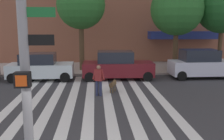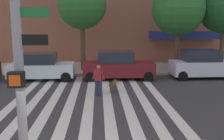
# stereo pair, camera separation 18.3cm
# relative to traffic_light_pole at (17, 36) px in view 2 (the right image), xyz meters

# --- Properties ---
(ground_plane) EXTENTS (160.00, 160.00, 0.00)m
(ground_plane) POSITION_rel_traffic_light_pole_xyz_m (1.12, 7.36, -3.52)
(ground_plane) COLOR #353538
(sidewalk_far) EXTENTS (80.00, 6.00, 0.15)m
(sidewalk_far) POSITION_rel_traffic_light_pole_xyz_m (1.12, 17.10, -3.45)
(sidewalk_far) COLOR #AD9F96
(sidewalk_far) RESTS_ON ground_plane
(crosswalk_stripes) EXTENTS (7.65, 12.87, 0.01)m
(crosswalk_stripes) POSITION_rel_traffic_light_pole_xyz_m (1.00, 7.36, -3.52)
(crosswalk_stripes) COLOR silver
(crosswalk_stripes) RESTS_ON ground_plane
(traffic_light_pole) EXTENTS (0.74, 0.46, 5.80)m
(traffic_light_pole) POSITION_rel_traffic_light_pole_xyz_m (0.00, 0.00, 0.00)
(traffic_light_pole) COLOR gray
(traffic_light_pole) RESTS_ON sidewalk_near
(parked_car_behind_first) EXTENTS (4.36, 2.06, 1.83)m
(parked_car_behind_first) POSITION_rel_traffic_light_pole_xyz_m (-2.43, 12.85, -2.64)
(parked_car_behind_first) COLOR silver
(parked_car_behind_first) RESTS_ON ground_plane
(parked_car_third_in_line) EXTENTS (4.86, 2.15, 1.93)m
(parked_car_third_in_line) POSITION_rel_traffic_light_pole_xyz_m (2.81, 12.85, -2.61)
(parked_car_third_in_line) COLOR maroon
(parked_car_third_in_line) RESTS_ON ground_plane
(parked_car_fourth_in_line) EXTENTS (4.37, 1.99, 2.01)m
(parked_car_fourth_in_line) POSITION_rel_traffic_light_pole_xyz_m (8.70, 12.85, -2.55)
(parked_car_fourth_in_line) COLOR silver
(parked_car_fourth_in_line) RESTS_ON ground_plane
(street_tree_nearest) EXTENTS (3.76, 3.76, 6.97)m
(street_tree_nearest) POSITION_rel_traffic_light_pole_xyz_m (0.23, 15.86, 1.68)
(street_tree_nearest) COLOR #4C3823
(street_tree_nearest) RESTS_ON sidewalk_far
(street_tree_middle) EXTENTS (3.99, 3.99, 6.73)m
(street_tree_middle) POSITION_rel_traffic_light_pole_xyz_m (7.50, 14.95, 1.34)
(street_tree_middle) COLOR #4C3823
(street_tree_middle) RESTS_ON sidewalk_far
(street_tree_further) EXTENTS (4.10, 4.10, 6.99)m
(street_tree_further) POSITION_rel_traffic_light_pole_xyz_m (11.13, 15.14, 1.56)
(street_tree_further) COLOR #4C3823
(street_tree_further) RESTS_ON sidewalk_far
(pedestrian_dog_walker) EXTENTS (0.69, 0.36, 1.64)m
(pedestrian_dog_walker) POSITION_rel_traffic_light_pole_xyz_m (1.46, 8.56, -2.59)
(pedestrian_dog_walker) COLOR #282D4C
(pedestrian_dog_walker) RESTS_ON ground_plane
(dog_on_leash) EXTENTS (0.50, 0.98, 0.65)m
(dog_on_leash) POSITION_rel_traffic_light_pole_xyz_m (2.27, 9.32, -3.08)
(dog_on_leash) COLOR brown
(dog_on_leash) RESTS_ON ground_plane
(pedestrian_bystander) EXTENTS (0.53, 0.59, 1.64)m
(pedestrian_bystander) POSITION_rel_traffic_light_pole_xyz_m (11.26, 15.40, -2.44)
(pedestrian_bystander) COLOR black
(pedestrian_bystander) RESTS_ON sidewalk_far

